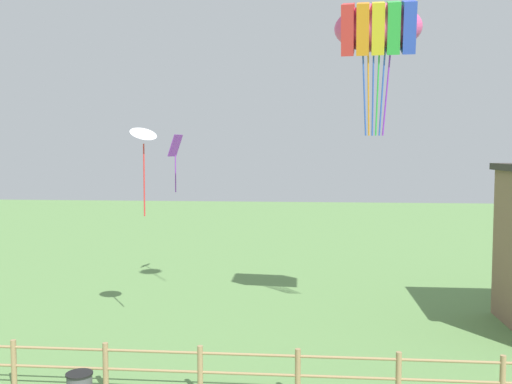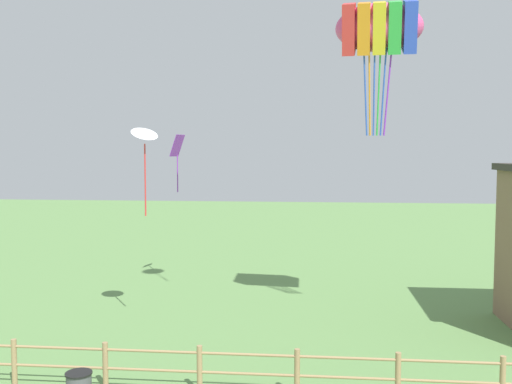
{
  "view_description": "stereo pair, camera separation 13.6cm",
  "coord_description": "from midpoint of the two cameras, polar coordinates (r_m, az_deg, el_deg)",
  "views": [
    {
      "loc": [
        1.42,
        -7.67,
        6.03
      ],
      "look_at": [
        0.0,
        7.94,
        4.9
      ],
      "focal_mm": 40.0,
      "sensor_mm": 36.0,
      "label": 1
    },
    {
      "loc": [
        1.56,
        -7.66,
        6.03
      ],
      "look_at": [
        0.0,
        7.94,
        4.9
      ],
      "focal_mm": 40.0,
      "sensor_mm": 36.0,
      "label": 2
    }
  ],
  "objects": [
    {
      "name": "wooden_fence",
      "position": [
        14.69,
        -0.53,
        -17.19
      ],
      "size": [
        21.92,
        0.14,
        1.21
      ],
      "color": "#9E7F56",
      "rests_on": "ground_plane"
    },
    {
      "name": "kite_rainbow_parafoil",
      "position": [
        20.12,
        12.4,
        15.74
      ],
      "size": [
        3.06,
        2.23,
        4.58
      ],
      "color": "#E54C8C"
    },
    {
      "name": "kite_white_delta",
      "position": [
        19.48,
        -10.88,
        5.38
      ],
      "size": [
        1.23,
        1.22,
        3.04
      ],
      "color": "white"
    },
    {
      "name": "kite_purple_streamer",
      "position": [
        25.62,
        -7.72,
        4.03
      ],
      "size": [
        0.58,
        0.82,
        2.56
      ],
      "color": "purple"
    }
  ]
}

